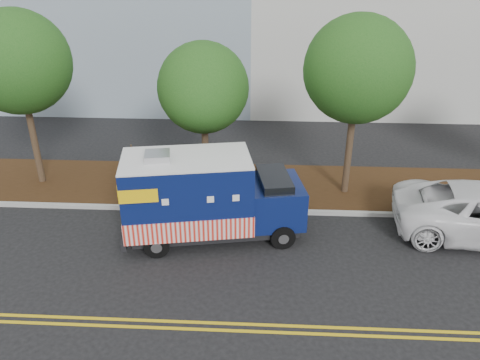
{
  "coord_description": "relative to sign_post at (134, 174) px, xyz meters",
  "views": [
    {
      "loc": [
        2.79,
        -13.77,
        8.77
      ],
      "look_at": [
        2.02,
        0.6,
        1.73
      ],
      "focal_mm": 35.0,
      "sensor_mm": 36.0,
      "label": 1
    }
  ],
  "objects": [
    {
      "name": "food_truck",
      "position": [
        2.95,
        -2.27,
        0.23
      ],
      "size": [
        6.28,
        3.21,
        3.16
      ],
      "rotation": [
        0.0,
        0.0,
        0.18
      ],
      "color": "black",
      "rests_on": "ground"
    },
    {
      "name": "mulch_strip",
      "position": [
        2.08,
        1.52,
        -1.12
      ],
      "size": [
        120.0,
        4.0,
        0.15
      ],
      "primitive_type": "cube",
      "color": "black",
      "rests_on": "ground"
    },
    {
      "name": "tree_c",
      "position": [
        8.15,
        1.1,
        3.8
      ],
      "size": [
        3.89,
        3.89,
        6.96
      ],
      "color": "#38281C",
      "rests_on": "ground"
    },
    {
      "name": "curb",
      "position": [
        2.08,
        -0.58,
        -1.12
      ],
      "size": [
        120.0,
        0.18,
        0.15
      ],
      "primitive_type": "cube",
      "color": "#9E9E99",
      "rests_on": "ground"
    },
    {
      "name": "centerline_far",
      "position": [
        2.08,
        -6.68,
        -1.19
      ],
      "size": [
        120.0,
        0.1,
        0.01
      ],
      "primitive_type": "cube",
      "color": "gold",
      "rests_on": "ground"
    },
    {
      "name": "tree_a",
      "position": [
        -4.34,
        1.34,
        3.87
      ],
      "size": [
        3.91,
        3.91,
        7.03
      ],
      "color": "#38281C",
      "rests_on": "ground"
    },
    {
      "name": "ground",
      "position": [
        2.08,
        -1.98,
        -1.2
      ],
      "size": [
        120.0,
        120.0,
        0.0
      ],
      "primitive_type": "plane",
      "color": "black",
      "rests_on": "ground"
    },
    {
      "name": "tree_b",
      "position": [
        2.58,
        1.25,
        3.02
      ],
      "size": [
        3.42,
        3.42,
        5.94
      ],
      "color": "#38281C",
      "rests_on": "ground"
    },
    {
      "name": "centerline_near",
      "position": [
        2.08,
        -6.43,
        -1.19
      ],
      "size": [
        120.0,
        0.1,
        0.01
      ],
      "primitive_type": "cube",
      "color": "gold",
      "rests_on": "ground"
    },
    {
      "name": "sign_post",
      "position": [
        0.0,
        0.0,
        0.0
      ],
      "size": [
        0.06,
        0.06,
        2.4
      ],
      "primitive_type": "cube",
      "color": "#473828",
      "rests_on": "ground"
    }
  ]
}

